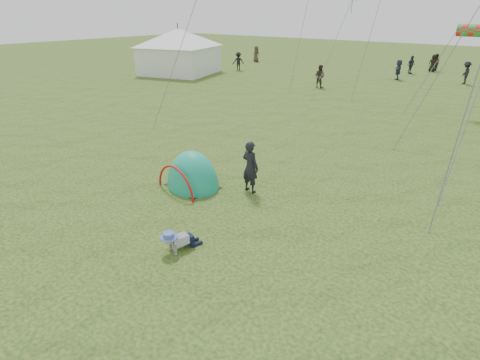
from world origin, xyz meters
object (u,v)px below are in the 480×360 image
Objects in this scene: crawling_toddler at (177,240)px; popup_tent at (193,186)px; event_marquee at (179,50)px; standing_adult at (250,167)px.

popup_tent reaches higher than crawling_toddler.
crawling_toddler is 28.68m from event_marquee.
popup_tent is 0.41× the size of event_marquee.
popup_tent is at bearing -58.67° from event_marquee.
event_marquee is (-20.02, 16.15, 1.26)m from standing_adult.
popup_tent is at bearing 33.67° from standing_adult.
event_marquee reaches higher than popup_tent.
event_marquee is at bearing 153.46° from crawling_toddler.
standing_adult reaches higher than popup_tent.
crawling_toddler is 0.44× the size of standing_adult.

